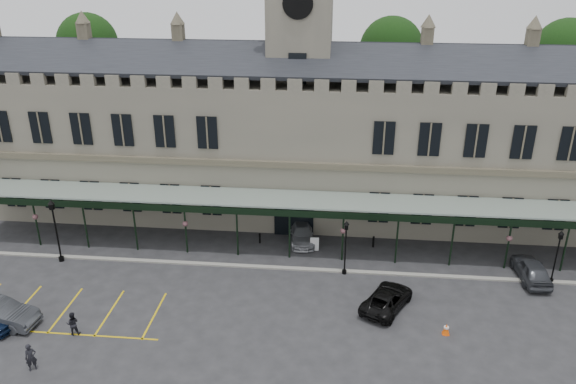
# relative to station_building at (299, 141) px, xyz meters

# --- Properties ---
(ground) EXTENTS (140.00, 140.00, 0.00)m
(ground) POSITION_rel_station_building_xyz_m (0.00, -15.91, -6.47)
(ground) COLOR #272729
(station_building) EXTENTS (60.00, 10.36, 17.30)m
(station_building) POSITION_rel_station_building_xyz_m (0.00, 0.00, 0.00)
(station_building) COLOR #676255
(station_building) RESTS_ON ground
(clock_tower) EXTENTS (5.60, 5.60, 24.80)m
(clock_tower) POSITION_rel_station_building_xyz_m (0.00, 0.09, 6.64)
(clock_tower) COLOR #676255
(clock_tower) RESTS_ON ground
(canopy) EXTENTS (50.00, 4.10, 4.30)m
(canopy) POSITION_rel_station_building_xyz_m (0.00, -8.45, -4.06)
(canopy) COLOR #8C9E93
(canopy) RESTS_ON ground
(kerb) EXTENTS (60.00, 0.40, 0.12)m
(kerb) POSITION_rel_station_building_xyz_m (0.00, -10.41, -6.41)
(kerb) COLOR gray
(kerb) RESTS_ON ground
(parking_markings) EXTENTS (16.00, 6.00, 0.01)m
(parking_markings) POSITION_rel_station_building_xyz_m (-14.00, -17.41, -6.47)
(parking_markings) COLOR gold
(parking_markings) RESTS_ON ground
(tree_behind_left) EXTENTS (6.00, 6.00, 16.00)m
(tree_behind_left) POSITION_rel_station_building_xyz_m (-22.00, 9.09, 6.35)
(tree_behind_left) COLOR #332314
(tree_behind_left) RESTS_ON ground
(tree_behind_mid) EXTENTS (6.00, 6.00, 16.00)m
(tree_behind_mid) POSITION_rel_station_building_xyz_m (8.00, 9.09, 6.35)
(tree_behind_mid) COLOR #332314
(tree_behind_mid) RESTS_ON ground
(tree_behind_right) EXTENTS (6.00, 6.00, 16.00)m
(tree_behind_right) POSITION_rel_station_building_xyz_m (24.00, 9.09, 6.35)
(tree_behind_right) COLOR #332314
(tree_behind_right) RESTS_ON ground
(lamp_post_left) EXTENTS (0.48, 0.48, 5.09)m
(lamp_post_left) POSITION_rel_station_building_xyz_m (-17.18, -10.92, -3.45)
(lamp_post_left) COLOR black
(lamp_post_left) RESTS_ON ground
(lamp_post_mid) EXTENTS (0.40, 0.40, 4.27)m
(lamp_post_mid) POSITION_rel_station_building_xyz_m (4.20, -10.62, -3.93)
(lamp_post_mid) COLOR black
(lamp_post_mid) RESTS_ON ground
(lamp_post_right) EXTENTS (0.39, 0.39, 4.12)m
(lamp_post_right) POSITION_rel_station_building_xyz_m (18.83, -10.34, -4.03)
(lamp_post_right) COLOR black
(lamp_post_right) RESTS_ON ground
(traffic_cone) EXTENTS (0.47, 0.47, 0.74)m
(traffic_cone) POSITION_rel_station_building_xyz_m (10.46, -17.01, -6.10)
(traffic_cone) COLOR #FF5408
(traffic_cone) RESTS_ON ground
(sign_board) EXTENTS (0.67, 0.11, 1.15)m
(sign_board) POSITION_rel_station_building_xyz_m (1.84, -7.48, -5.91)
(sign_board) COLOR black
(sign_board) RESTS_ON ground
(bollard_left) EXTENTS (0.15, 0.15, 0.86)m
(bollard_left) POSITION_rel_station_building_xyz_m (-2.60, -6.67, -6.04)
(bollard_left) COLOR black
(bollard_left) RESTS_ON ground
(bollard_right) EXTENTS (0.17, 0.17, 0.93)m
(bollard_right) POSITION_rel_station_building_xyz_m (6.45, -6.46, -6.00)
(bollard_right) COLOR black
(bollard_right) RESTS_ON ground
(car_taxi) EXTENTS (2.43, 4.74, 1.32)m
(car_taxi) POSITION_rel_station_building_xyz_m (0.75, -5.91, -5.81)
(car_taxi) COLOR #9A9CA1
(car_taxi) RESTS_ON ground
(car_van) EXTENTS (4.13, 5.19, 1.31)m
(car_van) POSITION_rel_station_building_xyz_m (7.00, -14.55, -5.81)
(car_van) COLOR black
(car_van) RESTS_ON ground
(car_right_a) EXTENTS (2.04, 4.63, 1.55)m
(car_right_a) POSITION_rel_station_building_xyz_m (17.45, -10.05, -5.69)
(car_right_a) COLOR #393C41
(car_right_a) RESTS_ON ground
(person_a) EXTENTS (0.73, 0.69, 1.69)m
(person_a) POSITION_rel_station_building_xyz_m (-13.20, -22.52, -5.62)
(person_a) COLOR black
(person_a) RESTS_ON ground
(person_b) EXTENTS (0.89, 0.77, 1.55)m
(person_b) POSITION_rel_station_building_xyz_m (-12.30, -19.25, -5.69)
(person_b) COLOR black
(person_b) RESTS_ON ground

